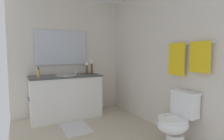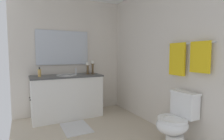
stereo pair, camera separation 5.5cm
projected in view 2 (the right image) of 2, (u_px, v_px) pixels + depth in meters
floor at (94, 137)px, 2.75m from camera, size 2.74×2.32×0.02m
wall_back at (154, 56)px, 3.17m from camera, size 2.74×0.04×2.45m
wall_left at (70, 56)px, 3.86m from camera, size 0.04×2.32×2.45m
vanity_cabinet at (67, 96)px, 3.57m from camera, size 0.58×1.37×0.85m
sink_basin at (67, 77)px, 3.54m from camera, size 0.40×0.40×0.24m
mirror at (63, 48)px, 3.74m from camera, size 0.02×1.07×0.70m
candle_holder_tall at (93, 67)px, 3.81m from camera, size 0.09×0.09×0.28m
candle_holder_short at (88, 68)px, 3.76m from camera, size 0.09×0.09×0.25m
soap_bottle at (39, 73)px, 3.30m from camera, size 0.06×0.06×0.18m
toilet at (176, 121)px, 2.41m from camera, size 0.39×0.54×0.75m
towel_bar at (189, 44)px, 2.43m from camera, size 0.75×0.02×0.02m
towel_near_vanity at (177, 59)px, 2.61m from camera, size 0.28×0.03×0.47m
towel_center at (200, 57)px, 2.27m from camera, size 0.28×0.03×0.40m
bath_mat at (76, 128)px, 3.05m from camera, size 0.60×0.44×0.02m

